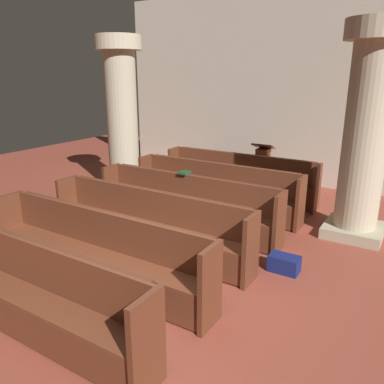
% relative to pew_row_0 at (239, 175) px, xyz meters
% --- Properties ---
extents(ground_plane, '(19.20, 19.20, 0.00)m').
position_rel_pew_row_0_xyz_m(ground_plane, '(0.84, -4.22, -0.50)').
color(ground_plane, brown).
extents(back_wall, '(10.00, 0.16, 4.50)m').
position_rel_pew_row_0_xyz_m(back_wall, '(0.84, 1.86, 1.75)').
color(back_wall, beige).
rests_on(back_wall, ground).
extents(pew_row_0, '(3.39, 0.47, 0.94)m').
position_rel_pew_row_0_xyz_m(pew_row_0, '(0.00, 0.00, 0.00)').
color(pew_row_0, brown).
rests_on(pew_row_0, ground).
extents(pew_row_1, '(3.39, 0.46, 0.94)m').
position_rel_pew_row_0_xyz_m(pew_row_1, '(0.00, -1.06, 0.00)').
color(pew_row_1, brown).
rests_on(pew_row_1, ground).
extents(pew_row_2, '(3.39, 0.46, 0.94)m').
position_rel_pew_row_0_xyz_m(pew_row_2, '(0.00, -2.12, 0.00)').
color(pew_row_2, brown).
rests_on(pew_row_2, ground).
extents(pew_row_3, '(3.39, 0.47, 0.94)m').
position_rel_pew_row_0_xyz_m(pew_row_3, '(0.00, -3.18, 0.00)').
color(pew_row_3, brown).
rests_on(pew_row_3, ground).
extents(pew_row_4, '(3.39, 0.46, 0.94)m').
position_rel_pew_row_0_xyz_m(pew_row_4, '(0.00, -4.24, 0.00)').
color(pew_row_4, brown).
rests_on(pew_row_4, ground).
extents(pew_row_5, '(3.39, 0.46, 0.94)m').
position_rel_pew_row_0_xyz_m(pew_row_5, '(0.00, -5.30, 0.00)').
color(pew_row_5, brown).
rests_on(pew_row_5, ground).
extents(pillar_aisle_side, '(0.98, 0.98, 3.38)m').
position_rel_pew_row_0_xyz_m(pillar_aisle_side, '(2.53, -0.85, 1.26)').
color(pillar_aisle_side, tan).
rests_on(pillar_aisle_side, ground).
extents(pillar_far_side, '(0.98, 0.98, 3.38)m').
position_rel_pew_row_0_xyz_m(pillar_far_side, '(-2.48, -0.86, 1.26)').
color(pillar_far_side, tan).
rests_on(pillar_far_side, ground).
extents(lectern, '(0.48, 0.45, 1.08)m').
position_rel_pew_row_0_xyz_m(lectern, '(0.17, 0.92, -0.05)').
color(lectern, brown).
rests_on(lectern, ground).
extents(hymn_book, '(0.16, 0.21, 0.04)m').
position_rel_pew_row_0_xyz_m(hymn_book, '(-0.15, -1.94, 0.46)').
color(hymn_book, '#194723').
rests_on(hymn_book, pew_row_2).
extents(kneeler_box_navy, '(0.41, 0.25, 0.23)m').
position_rel_pew_row_0_xyz_m(kneeler_box_navy, '(1.94, -2.67, -0.39)').
color(kneeler_box_navy, navy).
rests_on(kneeler_box_navy, ground).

